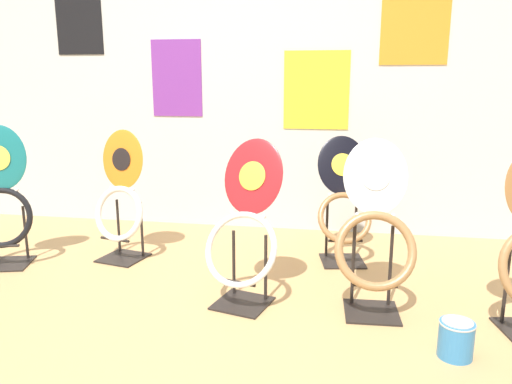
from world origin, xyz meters
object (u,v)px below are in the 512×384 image
object	(u,v)px
toilet_seat_display_teal_sax	(1,199)
paint_can	(456,338)
toilet_seat_display_orange_sun	(121,200)
toilet_seat_display_jazz_black	(344,206)
toilet_seat_display_crimson_swirl	(245,228)
toilet_seat_display_white_plain	(375,235)

from	to	relation	value
toilet_seat_display_teal_sax	paint_can	world-z (taller)	toilet_seat_display_teal_sax
toilet_seat_display_orange_sun	toilet_seat_display_jazz_black	xyz separation A→B (m)	(1.48, 0.22, -0.03)
toilet_seat_display_crimson_swirl	paint_can	xyz separation A→B (m)	(1.02, -0.39, -0.33)
toilet_seat_display_white_plain	toilet_seat_display_orange_sun	world-z (taller)	toilet_seat_display_white_plain
toilet_seat_display_crimson_swirl	paint_can	size ratio (longest dim) A/B	5.23
toilet_seat_display_crimson_swirl	toilet_seat_display_teal_sax	size ratio (longest dim) A/B	0.97
toilet_seat_display_white_plain	toilet_seat_display_crimson_swirl	bearing A→B (deg)	179.91
toilet_seat_display_crimson_swirl	toilet_seat_display_white_plain	size ratio (longest dim) A/B	0.99
toilet_seat_display_white_plain	paint_can	distance (m)	0.62
toilet_seat_display_jazz_black	toilet_seat_display_crimson_swirl	bearing A→B (deg)	-125.00
toilet_seat_display_white_plain	paint_can	world-z (taller)	toilet_seat_display_white_plain
paint_can	toilet_seat_display_white_plain	bearing A→B (deg)	131.12
toilet_seat_display_crimson_swirl	toilet_seat_display_orange_sun	bearing A→B (deg)	151.18
toilet_seat_display_teal_sax	toilet_seat_display_crimson_swirl	bearing A→B (deg)	-9.73
paint_can	toilet_seat_display_crimson_swirl	bearing A→B (deg)	158.90
toilet_seat_display_teal_sax	toilet_seat_display_orange_sun	xyz separation A→B (m)	(0.71, 0.24, -0.04)
toilet_seat_display_jazz_black	paint_can	size ratio (longest dim) A/B	4.87
toilet_seat_display_teal_sax	toilet_seat_display_orange_sun	bearing A→B (deg)	18.68
toilet_seat_display_crimson_swirl	toilet_seat_display_orange_sun	xyz separation A→B (m)	(-0.95, 0.53, -0.01)
toilet_seat_display_white_plain	toilet_seat_display_jazz_black	world-z (taller)	toilet_seat_display_white_plain
toilet_seat_display_teal_sax	toilet_seat_display_orange_sun	size ratio (longest dim) A/B	1.05
toilet_seat_display_white_plain	toilet_seat_display_orange_sun	size ratio (longest dim) A/B	1.03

